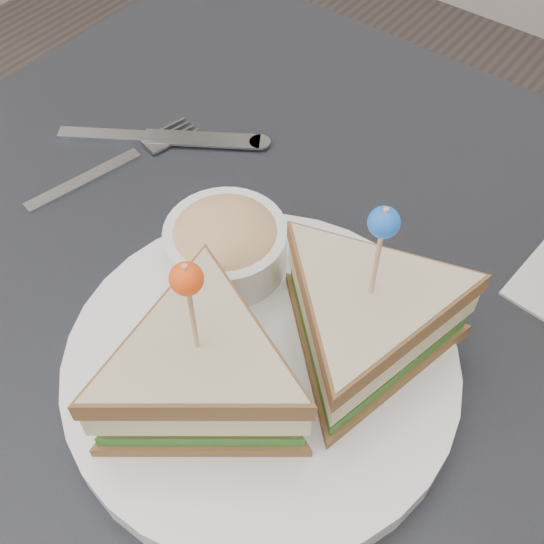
{
  "coord_description": "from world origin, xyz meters",
  "views": [
    {
      "loc": [
        0.2,
        -0.24,
        1.19
      ],
      "look_at": [
        0.01,
        0.01,
        0.8
      ],
      "focal_mm": 45.0,
      "sensor_mm": 36.0,
      "label": 1
    }
  ],
  "objects": [
    {
      "name": "table",
      "position": [
        0.0,
        0.0,
        0.67
      ],
      "size": [
        0.8,
        0.8,
        0.75
      ],
      "color": "black",
      "rests_on": "ground"
    },
    {
      "name": "plate_meal",
      "position": [
        0.04,
        -0.03,
        0.8
      ],
      "size": [
        0.33,
        0.32,
        0.17
      ],
      "rotation": [
        0.0,
        0.0,
        0.13
      ],
      "color": "white",
      "rests_on": "table"
    },
    {
      "name": "cutlery_fork",
      "position": [
        -0.21,
        0.06,
        0.75
      ],
      "size": [
        0.06,
        0.18,
        0.01
      ],
      "rotation": [
        0.0,
        0.0,
        -0.23
      ],
      "color": "silver",
      "rests_on": "table"
    },
    {
      "name": "cutlery_knife",
      "position": [
        -0.2,
        0.1,
        0.75
      ],
      "size": [
        0.18,
        0.13,
        0.01
      ],
      "rotation": [
        0.0,
        0.0,
        -0.99
      ],
      "color": "silver",
      "rests_on": "table"
    }
  ]
}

